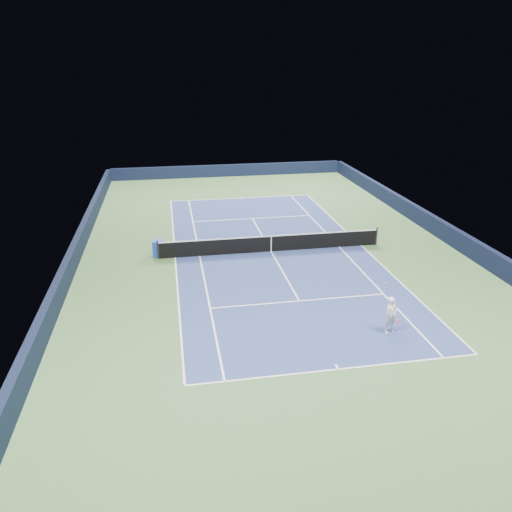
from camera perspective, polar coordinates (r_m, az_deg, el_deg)
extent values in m
plane|color=#395C32|center=(28.81, 1.73, 0.52)|extent=(40.00, 40.00, 0.00)
cube|color=black|center=(47.46, -3.21, 9.74)|extent=(22.00, 0.35, 1.10)
cube|color=black|center=(32.50, 20.79, 2.61)|extent=(0.35, 40.00, 1.10)
cube|color=black|center=(28.55, -20.04, 0.13)|extent=(0.35, 40.00, 1.10)
cube|color=navy|center=(28.81, 1.73, 0.53)|extent=(10.97, 23.77, 0.01)
cube|color=white|center=(39.94, -1.76, 6.64)|extent=(10.97, 0.08, 0.00)
cube|color=white|center=(18.62, 9.38, -12.65)|extent=(10.97, 0.08, 0.00)
cube|color=white|center=(30.35, 11.93, 1.19)|extent=(0.08, 23.77, 0.00)
cube|color=white|center=(28.26, -9.22, -0.18)|extent=(0.08, 23.77, 0.00)
cube|color=white|center=(29.87, 9.48, 1.04)|extent=(0.08, 23.77, 0.00)
cube|color=white|center=(28.30, -6.45, 0.00)|extent=(0.08, 23.77, 0.00)
cube|color=white|center=(34.74, -0.42, 4.31)|extent=(8.23, 0.08, 0.00)
cube|color=white|center=(23.12, 4.98, -5.14)|extent=(8.23, 0.08, 0.00)
cube|color=white|center=(28.80, 1.73, 0.54)|extent=(0.08, 12.80, 0.00)
cube|color=white|center=(39.79, -1.73, 6.59)|extent=(0.08, 0.30, 0.00)
cube|color=white|center=(18.74, 9.23, -12.40)|extent=(0.08, 0.30, 0.00)
cylinder|color=black|center=(28.08, -11.15, 0.69)|extent=(0.10, 0.10, 1.07)
cylinder|color=black|center=(30.52, 13.60, 2.21)|extent=(0.10, 0.10, 1.07)
cube|color=black|center=(28.64, 1.74, 1.37)|extent=(12.80, 0.03, 0.91)
cube|color=white|center=(28.48, 1.75, 2.29)|extent=(12.80, 0.04, 0.06)
cube|color=white|center=(28.64, 1.74, 1.37)|extent=(0.05, 0.04, 0.91)
cube|color=blue|center=(28.47, -11.13, 0.83)|extent=(0.64, 0.60, 0.92)
cube|color=white|center=(28.47, -10.55, 0.85)|extent=(0.07, 0.41, 0.41)
imported|color=white|center=(20.94, 15.17, -6.53)|extent=(0.66, 0.54, 1.55)
cylinder|color=pink|center=(21.08, 16.00, -6.69)|extent=(0.03, 0.03, 0.26)
cylinder|color=black|center=(21.19, 15.93, -7.26)|extent=(0.26, 0.02, 0.26)
cylinder|color=pink|center=(21.19, 15.93, -7.26)|extent=(0.27, 0.03, 0.27)
sphere|color=#CBDD2E|center=(21.38, 14.56, -3.03)|extent=(0.07, 0.07, 0.07)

